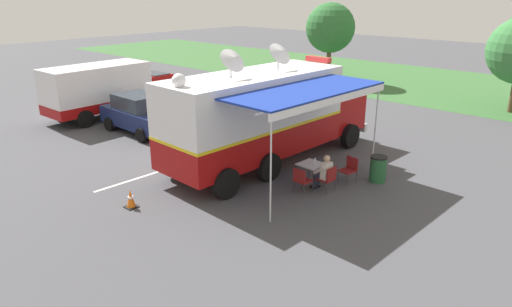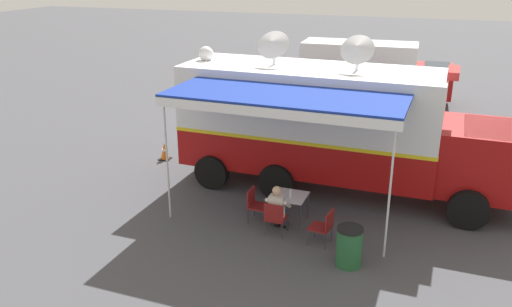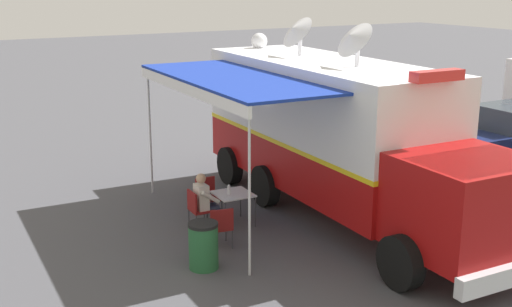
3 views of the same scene
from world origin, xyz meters
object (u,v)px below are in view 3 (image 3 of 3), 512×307
at_px(folding_table, 233,196).
at_px(car_behind_truck, 511,135).
at_px(command_truck, 339,133).
at_px(trash_bin, 203,246).
at_px(folding_chair_at_table, 197,206).
at_px(folding_chair_beside_table, 207,194).
at_px(traffic_cone, 241,146).
at_px(seated_responder, 205,199).
at_px(water_bottle, 229,190).
at_px(folding_chair_spare_by_truck, 220,224).

xyz_separation_m(folding_table, car_behind_truck, (-9.42, -0.38, 0.21)).
height_order(command_truck, trash_bin, command_truck).
bearing_deg(folding_chair_at_table, folding_chair_beside_table, -129.33).
xyz_separation_m(folding_table, trash_bin, (1.54, 1.76, -0.22)).
relative_size(folding_chair_at_table, folding_chair_beside_table, 1.00).
bearing_deg(traffic_cone, car_behind_truck, 143.51).
distance_m(folding_chair_at_table, car_behind_truck, 10.23).
relative_size(seated_responder, trash_bin, 1.37).
relative_size(folding_table, traffic_cone, 1.42).
bearing_deg(water_bottle, seated_responder, -19.72).
distance_m(folding_table, folding_chair_at_table, 0.83).
distance_m(water_bottle, trash_bin, 2.27).
relative_size(water_bottle, folding_chair_beside_table, 0.26).
height_order(water_bottle, seated_responder, seated_responder).
bearing_deg(seated_responder, traffic_cone, -125.43).
height_order(water_bottle, traffic_cone, water_bottle).
bearing_deg(folding_table, folding_chair_beside_table, -74.94).
height_order(command_truck, water_bottle, command_truck).
distance_m(traffic_cone, car_behind_truck, 8.06).
height_order(folding_chair_at_table, folding_chair_beside_table, same).
bearing_deg(command_truck, folding_chair_beside_table, -28.20).
bearing_deg(folding_chair_spare_by_truck, folding_table, -128.63).
xyz_separation_m(seated_responder, traffic_cone, (-3.57, -5.01, -0.37)).
bearing_deg(car_behind_truck, command_truck, 7.84).
xyz_separation_m(command_truck, folding_chair_spare_by_truck, (3.28, 0.48, -1.43)).
xyz_separation_m(command_truck, traffic_cone, (-0.52, -5.74, -1.67)).
bearing_deg(folding_chair_beside_table, folding_table, 105.06).
bearing_deg(folding_chair_spare_by_truck, seated_responder, -100.98).
relative_size(command_truck, seated_responder, 7.65).
distance_m(folding_chair_at_table, folding_chair_beside_table, 0.90).
bearing_deg(trash_bin, car_behind_truck, -168.97).
height_order(folding_chair_at_table, seated_responder, seated_responder).
relative_size(water_bottle, trash_bin, 0.25).
height_order(traffic_cone, car_behind_truck, car_behind_truck).
height_order(folding_table, car_behind_truck, car_behind_truck).
bearing_deg(folding_chair_spare_by_truck, water_bottle, -125.33).
bearing_deg(seated_responder, folding_chair_spare_by_truck, 79.02).
height_order(folding_table, folding_chair_beside_table, folding_chair_beside_table).
bearing_deg(water_bottle, folding_chair_at_table, -14.99).
relative_size(folding_chair_at_table, trash_bin, 0.96).
xyz_separation_m(water_bottle, car_behind_truck, (-9.54, -0.41, 0.05)).
bearing_deg(water_bottle, folding_chair_spare_by_truck, 54.67).
height_order(folding_chair_spare_by_truck, seated_responder, seated_responder).
height_order(water_bottle, trash_bin, water_bottle).
bearing_deg(trash_bin, folding_chair_spare_by_truck, -135.08).
bearing_deg(car_behind_truck, water_bottle, 2.47).
relative_size(command_truck, water_bottle, 42.68).
relative_size(folding_chair_spare_by_truck, seated_responder, 0.70).
distance_m(command_truck, water_bottle, 2.84).
bearing_deg(traffic_cone, folding_chair_beside_table, 53.55).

